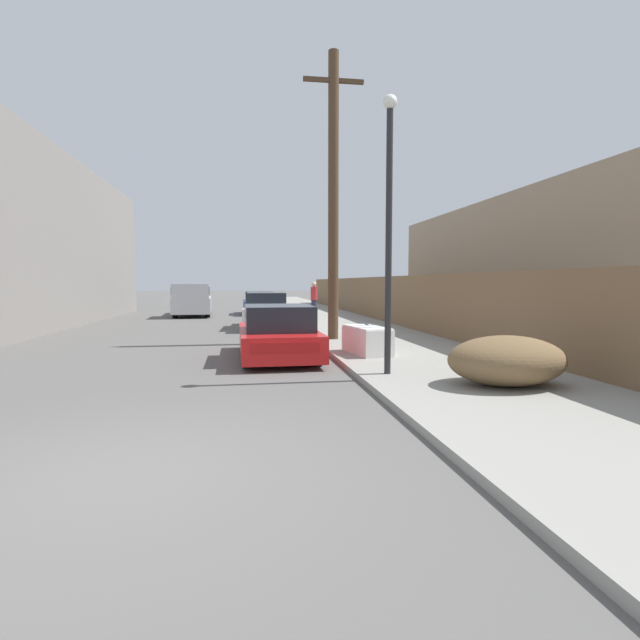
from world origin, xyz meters
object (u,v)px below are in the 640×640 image
(brush_pile, at_px, (507,360))
(car_parked_far, at_px, (259,303))
(discarded_fridge, at_px, (367,340))
(utility_pole, at_px, (333,194))
(pedestrian, at_px, (314,299))
(street_lamp, at_px, (389,216))
(car_parked_mid, at_px, (266,311))
(pickup_truck, at_px, (192,300))
(parked_sports_car_red, at_px, (278,334))

(brush_pile, bearing_deg, car_parked_far, 99.15)
(discarded_fridge, height_order, utility_pole, utility_pole)
(utility_pole, bearing_deg, discarded_fridge, -85.62)
(discarded_fridge, relative_size, pedestrian, 0.95)
(street_lamp, bearing_deg, car_parked_mid, 99.05)
(brush_pile, bearing_deg, discarded_fridge, 109.35)
(discarded_fridge, xyz_separation_m, car_parked_mid, (-2.04, 8.52, 0.22))
(discarded_fridge, height_order, car_parked_mid, car_parked_mid)
(discarded_fridge, xyz_separation_m, utility_pole, (-0.25, 3.23, 4.01))
(pickup_truck, height_order, utility_pole, utility_pole)
(utility_pole, bearing_deg, parked_sports_car_red, -122.92)
(parked_sports_car_red, relative_size, brush_pile, 2.14)
(discarded_fridge, bearing_deg, street_lamp, -104.91)
(pickup_truck, xyz_separation_m, utility_pole, (5.46, -12.93, 3.57))
(parked_sports_car_red, height_order, car_parked_far, car_parked_far)
(utility_pole, bearing_deg, street_lamp, -90.17)
(utility_pole, distance_m, pedestrian, 10.52)
(utility_pole, bearing_deg, pickup_truck, 112.89)
(utility_pole, relative_size, street_lamp, 1.66)
(car_parked_far, distance_m, pedestrian, 5.05)
(street_lamp, distance_m, pedestrian, 15.95)
(car_parked_mid, bearing_deg, car_parked_far, 92.15)
(pickup_truck, distance_m, pedestrian, 6.95)
(discarded_fridge, distance_m, pedestrian, 13.17)
(discarded_fridge, distance_m, pickup_truck, 17.15)
(car_parked_far, bearing_deg, parked_sports_car_red, -90.70)
(pickup_truck, height_order, pedestrian, pedestrian)
(car_parked_mid, bearing_deg, discarded_fridge, -74.42)
(parked_sports_car_red, height_order, street_lamp, street_lamp)
(car_parked_far, bearing_deg, discarded_fridge, -83.74)
(car_parked_mid, distance_m, street_lamp, 11.56)
(parked_sports_car_red, relative_size, street_lamp, 0.83)
(street_lamp, bearing_deg, brush_pile, -38.58)
(pedestrian, bearing_deg, pickup_truck, 154.25)
(car_parked_far, relative_size, pickup_truck, 0.76)
(pickup_truck, relative_size, utility_pole, 0.66)
(car_parked_mid, height_order, street_lamp, street_lamp)
(pickup_truck, distance_m, street_lamp, 19.70)
(parked_sports_car_red, distance_m, pickup_truck, 16.23)
(car_parked_far, bearing_deg, street_lamp, -85.37)
(street_lamp, distance_m, brush_pile, 3.29)
(utility_pole, bearing_deg, car_parked_mid, 108.76)
(car_parked_mid, relative_size, pickup_truck, 0.82)
(discarded_fridge, height_order, street_lamp, street_lamp)
(pedestrian, bearing_deg, car_parked_far, 121.17)
(discarded_fridge, xyz_separation_m, pickup_truck, (-5.71, 16.16, 0.44))
(pickup_truck, distance_m, brush_pile, 21.36)
(car_parked_mid, xyz_separation_m, utility_pole, (1.80, -5.29, 3.79))
(utility_pole, relative_size, pedestrian, 4.84)
(brush_pile, bearing_deg, utility_pole, 102.84)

